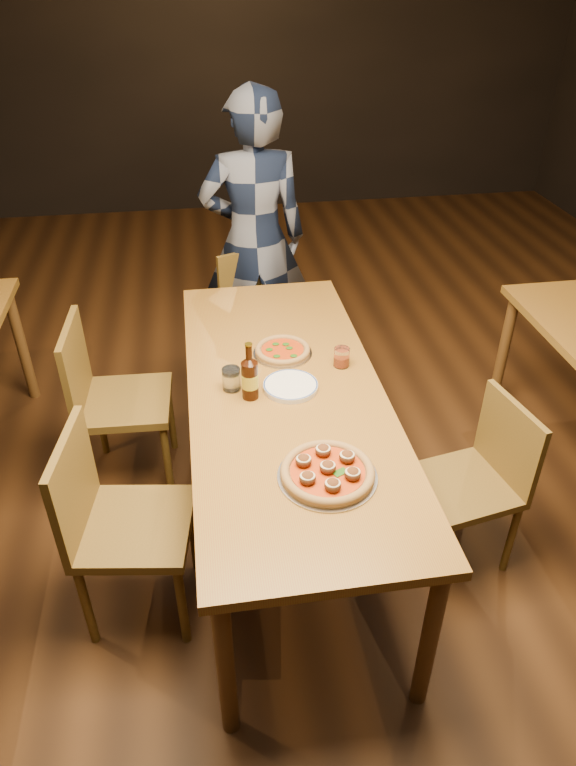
{
  "coord_description": "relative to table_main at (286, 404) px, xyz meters",
  "views": [
    {
      "loc": [
        -0.32,
        -2.13,
        2.26
      ],
      "look_at": [
        0.0,
        -0.05,
        0.82
      ],
      "focal_mm": 30.0,
      "sensor_mm": 36.0,
      "label": 1
    }
  ],
  "objects": [
    {
      "name": "room_shell",
      "position": [
        0.0,
        0.0,
        1.18
      ],
      "size": [
        9.0,
        9.0,
        9.0
      ],
      "color": "black",
      "rests_on": "ground"
    },
    {
      "name": "chair_end",
      "position": [
        0.05,
        1.16,
        -0.25
      ],
      "size": [
        0.51,
        0.51,
        0.85
      ],
      "primitive_type": null,
      "rotation": [
        0.0,
        0.0,
        0.35
      ],
      "color": "#564216",
      "rests_on": "ground"
    },
    {
      "name": "diner",
      "position": [
        0.03,
        1.4,
        0.17
      ],
      "size": [
        0.63,
        0.42,
        1.7
      ],
      "primitive_type": "imported",
      "rotation": [
        0.0,
        0.0,
        3.16
      ],
      "color": "black",
      "rests_on": "ground"
    },
    {
      "name": "table_main",
      "position": [
        0.0,
        0.0,
        0.0
      ],
      "size": [
        0.8,
        2.0,
        0.75
      ],
      "color": "brown",
      "rests_on": "ground"
    },
    {
      "name": "pizza_margherita",
      "position": [
        0.03,
        0.29,
        0.09
      ],
      "size": [
        0.26,
        0.26,
        0.03
      ],
      "rotation": [
        0.0,
        0.0,
        -0.0
      ],
      "color": "#B7B7BF",
      "rests_on": "table_main"
    },
    {
      "name": "amber_glass",
      "position": [
        0.27,
        0.15,
        0.11
      ],
      "size": [
        0.07,
        0.07,
        0.09
      ],
      "primitive_type": "cylinder",
      "color": "#AC3A13",
      "rests_on": "table_main"
    },
    {
      "name": "chair_main_e",
      "position": [
        0.71,
        -0.31,
        -0.27
      ],
      "size": [
        0.44,
        0.44,
        0.81
      ],
      "primitive_type": null,
      "rotation": [
        0.0,
        0.0,
        -1.38
      ],
      "color": "#564216",
      "rests_on": "ground"
    },
    {
      "name": "beer_bottle",
      "position": [
        -0.15,
        -0.02,
        0.16
      ],
      "size": [
        0.07,
        0.07,
        0.24
      ],
      "rotation": [
        0.0,
        0.0,
        -0.19
      ],
      "color": "black",
      "rests_on": "table_main"
    },
    {
      "name": "pizza_meatball",
      "position": [
        0.06,
        -0.54,
        0.1
      ],
      "size": [
        0.35,
        0.35,
        0.06
      ],
      "rotation": [
        0.0,
        0.0,
        0.24
      ],
      "color": "#B7B7BF",
      "rests_on": "table_main"
    },
    {
      "name": "ground",
      "position": [
        0.0,
        0.0,
        -0.68
      ],
      "size": [
        9.0,
        9.0,
        0.0
      ],
      "primitive_type": "plane",
      "color": "black"
    },
    {
      "name": "water_glass",
      "position": [
        -0.22,
        0.05,
        0.12
      ],
      "size": [
        0.08,
        0.08,
        0.1
      ],
      "primitive_type": "cylinder",
      "color": "white",
      "rests_on": "table_main"
    },
    {
      "name": "chair_main_sw",
      "position": [
        -0.71,
        0.45,
        -0.22
      ],
      "size": [
        0.44,
        0.44,
        0.91
      ],
      "primitive_type": null,
      "rotation": [
        0.0,
        0.0,
        1.53
      ],
      "color": "#564216",
      "rests_on": "ground"
    },
    {
      "name": "plate_stack",
      "position": [
        0.02,
        0.01,
        0.08
      ],
      "size": [
        0.23,
        0.23,
        0.02
      ],
      "primitive_type": "cylinder",
      "color": "white",
      "rests_on": "table_main"
    },
    {
      "name": "chair_main_nw",
      "position": [
        -0.64,
        -0.37,
        -0.23
      ],
      "size": [
        0.48,
        0.48,
        0.9
      ],
      "primitive_type": null,
      "rotation": [
        0.0,
        0.0,
        1.42
      ],
      "color": "#564216",
      "rests_on": "ground"
    }
  ]
}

